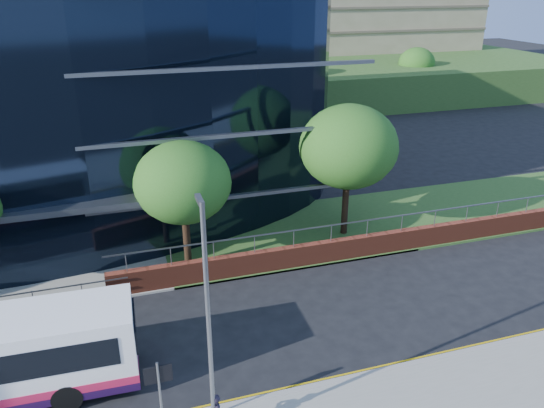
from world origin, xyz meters
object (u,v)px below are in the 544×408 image
object	(u,v)px
tree_dist_e	(297,69)
tree_dist_f	(417,63)
tree_far_d	(349,147)
streetlight_east	(208,322)
street_sign	(159,384)
tree_far_c	(183,183)

from	to	relation	value
tree_dist_e	tree_dist_f	world-z (taller)	tree_dist_e
tree_dist_e	tree_far_d	bearing A→B (deg)	-104.93
tree_far_d	streetlight_east	xyz separation A→B (m)	(-10.00, -12.17, -0.75)
street_sign	tree_far_d	bearing A→B (deg)	45.22
tree_far_c	tree_far_d	size ratio (longest dim) A/B	0.87
tree_dist_e	tree_dist_f	distance (m)	16.13
street_sign	tree_dist_f	bearing A→B (deg)	50.84
tree_dist_e	streetlight_east	size ratio (longest dim) A/B	0.81
street_sign	tree_far_c	bearing A→B (deg)	76.71
streetlight_east	tree_far_d	bearing A→B (deg)	50.60
tree_far_d	streetlight_east	world-z (taller)	streetlight_east
street_sign	streetlight_east	world-z (taller)	streetlight_east
street_sign	tree_far_c	world-z (taller)	tree_far_c
tree_dist_e	street_sign	bearing A→B (deg)	-115.12
street_sign	tree_far_c	xyz separation A→B (m)	(2.50, 10.59, 2.39)
tree_far_d	street_sign	bearing A→B (deg)	-134.78
street_sign	streetlight_east	size ratio (longest dim) A/B	0.35
street_sign	tree_dist_e	size ratio (longest dim) A/B	0.43
tree_far_c	tree_dist_f	world-z (taller)	tree_far_c
tree_dist_e	streetlight_east	xyz separation A→B (m)	(-18.00, -42.17, -0.10)
tree_far_c	tree_dist_f	xyz separation A→B (m)	(33.00, 33.00, -0.33)
tree_far_d	tree_dist_e	size ratio (longest dim) A/B	1.14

